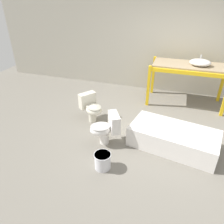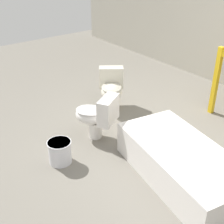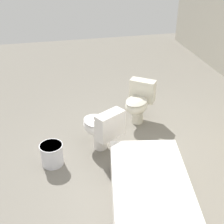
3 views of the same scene
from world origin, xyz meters
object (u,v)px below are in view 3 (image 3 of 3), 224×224
(bathtub_main, at_px, (152,200))
(toilet_near, at_px, (102,127))
(toilet_far, at_px, (139,101))
(bucket_white, at_px, (52,154))

(bathtub_main, bearing_deg, toilet_near, -157.51)
(toilet_near, bearing_deg, toilet_far, -170.09)
(toilet_far, relative_size, bucket_white, 2.23)
(bathtub_main, distance_m, toilet_near, 1.31)
(toilet_near, relative_size, toilet_far, 1.00)
(toilet_far, bearing_deg, bucket_white, -114.59)
(toilet_near, height_order, bucket_white, toilet_near)
(bathtub_main, relative_size, toilet_near, 2.63)
(bathtub_main, xyz_separation_m, bucket_white, (-1.10, -0.95, -0.08))
(bathtub_main, xyz_separation_m, toilet_far, (-1.87, 0.42, 0.12))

